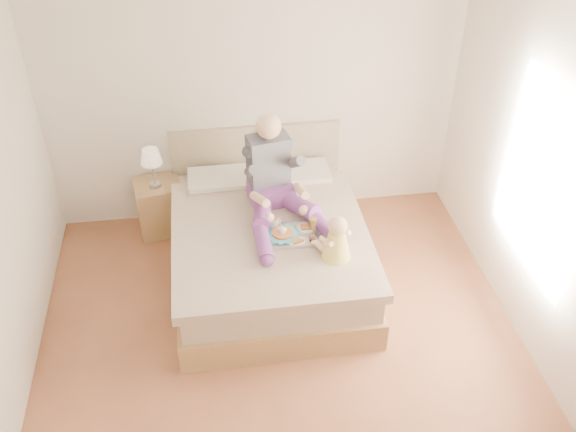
{
  "coord_description": "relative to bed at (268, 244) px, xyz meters",
  "views": [
    {
      "loc": [
        -0.47,
        -3.45,
        4.07
      ],
      "look_at": [
        0.16,
        0.89,
        0.77
      ],
      "focal_mm": 40.0,
      "sensor_mm": 36.0,
      "label": 1
    }
  ],
  "objects": [
    {
      "name": "bed",
      "position": [
        0.0,
        0.0,
        0.0
      ],
      "size": [
        1.7,
        2.18,
        1.0
      ],
      "color": "olive",
      "rests_on": "ground"
    },
    {
      "name": "baby",
      "position": [
        0.49,
        -0.59,
        0.46
      ],
      "size": [
        0.32,
        0.34,
        0.4
      ],
      "rotation": [
        0.0,
        0.0,
        0.62
      ],
      "color": "#FDE24F",
      "rests_on": "bed"
    },
    {
      "name": "tray",
      "position": [
        0.19,
        -0.27,
        0.32
      ],
      "size": [
        0.46,
        0.37,
        0.13
      ],
      "rotation": [
        0.0,
        0.0,
        -0.02
      ],
      "color": "#B9BAC1",
      "rests_on": "bed"
    },
    {
      "name": "lamp",
      "position": [
        -1.01,
        0.75,
        0.55
      ],
      "size": [
        0.2,
        0.2,
        0.41
      ],
      "color": "#B9BAC1",
      "rests_on": "nightstand"
    },
    {
      "name": "nightstand",
      "position": [
        -1.0,
        0.8,
        -0.04
      ],
      "size": [
        0.51,
        0.46,
        0.55
      ],
      "rotation": [
        0.0,
        0.0,
        0.16
      ],
      "color": "olive",
      "rests_on": "ground"
    },
    {
      "name": "adult",
      "position": [
        0.09,
        0.14,
        0.56
      ],
      "size": [
        0.78,
        1.15,
        0.9
      ],
      "rotation": [
        0.0,
        0.0,
        0.2
      ],
      "color": "#69327D",
      "rests_on": "bed"
    },
    {
      "name": "room",
      "position": [
        0.08,
        -1.08,
        1.19
      ],
      "size": [
        4.02,
        4.22,
        2.71
      ],
      "color": "brown",
      "rests_on": "ground"
    }
  ]
}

